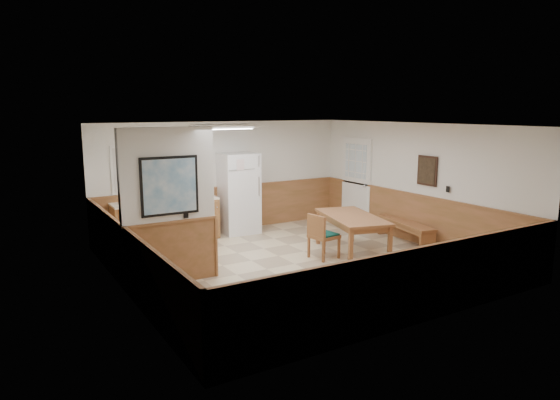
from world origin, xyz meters
TOP-DOWN VIEW (x-y plane):
  - ground at (0.00, 0.00)m, footprint 6.00×6.00m
  - ceiling at (0.00, 0.00)m, footprint 6.00×6.00m
  - back_wall at (0.00, 3.00)m, footprint 6.00×0.02m
  - right_wall at (3.00, 0.00)m, footprint 0.02×6.00m
  - left_wall at (-3.00, 0.00)m, footprint 0.02×6.00m
  - wainscot_back at (0.00, 2.98)m, footprint 6.00×0.04m
  - wainscot_right at (2.98, 0.00)m, footprint 0.04×6.00m
  - wainscot_left at (-2.98, 0.00)m, footprint 0.04×6.00m
  - partition_wall at (-2.25, 0.19)m, footprint 1.50×0.20m
  - kitchen_counter at (-1.21, 2.68)m, footprint 2.20×0.61m
  - exterior_door at (2.96, 1.90)m, footprint 0.07×1.02m
  - kitchen_window at (-2.10, 2.98)m, footprint 0.80×0.04m
  - wall_painting at (2.97, -0.30)m, footprint 0.04×0.50m
  - fluorescent_fixture at (-0.80, 1.30)m, footprint 1.20×0.30m
  - refrigerator at (0.18, 2.63)m, footprint 0.83×0.74m
  - dining_table at (1.31, 0.01)m, footprint 1.32×1.94m
  - dining_bench at (2.80, 0.07)m, footprint 0.70×1.71m
  - dining_chair at (0.58, 0.03)m, footprint 0.69×0.52m
  - fire_extinguisher at (-0.56, 2.65)m, footprint 0.14×0.14m
  - soap_bottle at (-2.16, 2.65)m, footprint 0.08×0.08m

SIDE VIEW (x-z plane):
  - ground at x=0.00m, z-range 0.00..0.00m
  - dining_bench at x=2.80m, z-range 0.12..0.57m
  - kitchen_counter at x=-1.21m, z-range -0.04..0.96m
  - dining_chair at x=0.58m, z-range 0.07..0.92m
  - wainscot_back at x=0.00m, z-range 0.00..1.00m
  - wainscot_right at x=2.98m, z-range 0.00..1.00m
  - wainscot_left at x=-2.98m, z-range 0.00..1.00m
  - dining_table at x=1.31m, z-range 0.28..1.03m
  - refrigerator at x=0.18m, z-range 0.00..1.81m
  - soap_bottle at x=-2.16m, z-range 0.90..1.15m
  - exterior_door at x=2.96m, z-range -0.02..2.13m
  - fire_extinguisher at x=-0.56m, z-range 0.87..1.34m
  - partition_wall at x=-2.25m, z-range -0.02..2.48m
  - back_wall at x=0.00m, z-range 0.00..2.50m
  - right_wall at x=3.00m, z-range 0.00..2.50m
  - left_wall at x=-3.00m, z-range 0.00..2.50m
  - kitchen_window at x=-2.10m, z-range 1.05..2.05m
  - wall_painting at x=2.97m, z-range 1.25..1.85m
  - fluorescent_fixture at x=-0.80m, z-range 2.40..2.49m
  - ceiling at x=0.00m, z-range 2.49..2.51m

